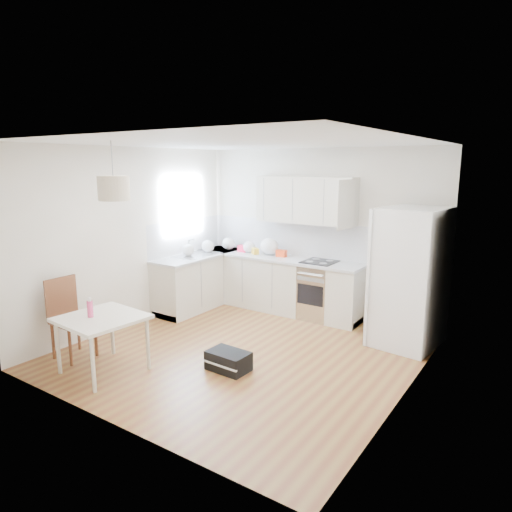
{
  "coord_description": "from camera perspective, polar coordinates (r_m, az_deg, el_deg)",
  "views": [
    {
      "loc": [
        3.31,
        -4.62,
        2.44
      ],
      "look_at": [
        -0.07,
        0.4,
        1.22
      ],
      "focal_mm": 32.0,
      "sensor_mm": 36.0,
      "label": 1
    }
  ],
  "objects": [
    {
      "name": "wall_right",
      "position": [
        4.9,
        18.81,
        -2.11
      ],
      "size": [
        0.0,
        4.2,
        4.2
      ],
      "primitive_type": "plane",
      "rotation": [
        1.57,
        0.0,
        -1.57
      ],
      "color": "beige",
      "rests_on": "floor"
    },
    {
      "name": "wall_back",
      "position": [
        7.57,
        7.69,
        3.0
      ],
      "size": [
        4.2,
        0.0,
        4.2
      ],
      "primitive_type": "plane",
      "rotation": [
        1.57,
        0.0,
        0.0
      ],
      "color": "beige",
      "rests_on": "floor"
    },
    {
      "name": "snack_orange",
      "position": [
        7.65,
        3.2,
        0.33
      ],
      "size": [
        0.17,
        0.11,
        0.12
      ],
      "primitive_type": "cube",
      "rotation": [
        0.0,
        0.0,
        0.04
      ],
      "color": "red",
      "rests_on": "counter_back"
    },
    {
      "name": "grocery_bag_e",
      "position": [
        7.78,
        -8.47,
        0.75
      ],
      "size": [
        0.22,
        0.19,
        0.2
      ],
      "primitive_type": "ellipsoid",
      "color": "white",
      "rests_on": "counter_left"
    },
    {
      "name": "backsplash_left",
      "position": [
        8.04,
        -8.79,
        2.45
      ],
      "size": [
        0.01,
        1.8,
        0.58
      ],
      "primitive_type": "cube",
      "color": "white",
      "rests_on": "wall_left"
    },
    {
      "name": "grocery_bag_c",
      "position": [
        7.79,
        1.68,
        1.2
      ],
      "size": [
        0.32,
        0.27,
        0.29
      ],
      "primitive_type": "ellipsoid",
      "color": "white",
      "rests_on": "counter_back"
    },
    {
      "name": "grocery_bag_b",
      "position": [
        7.99,
        -0.87,
        1.13
      ],
      "size": [
        0.22,
        0.19,
        0.2
      ],
      "primitive_type": "ellipsoid",
      "color": "white",
      "rests_on": "counter_back"
    },
    {
      "name": "counter_left",
      "position": [
        7.9,
        -7.16,
        0.05
      ],
      "size": [
        0.64,
        1.82,
        0.04
      ],
      "primitive_type": "cube",
      "color": "silver",
      "rests_on": "cabinets_left"
    },
    {
      "name": "floor",
      "position": [
        6.19,
        -1.53,
        -11.86
      ],
      "size": [
        4.2,
        4.2,
        0.0
      ],
      "primitive_type": "plane",
      "color": "brown",
      "rests_on": "ground"
    },
    {
      "name": "upper_cabinets",
      "position": [
        7.44,
        6.2,
        6.96
      ],
      "size": [
        1.7,
        0.32,
        0.75
      ],
      "primitive_type": "cube",
      "color": "beige",
      "rests_on": "wall_back"
    },
    {
      "name": "dining_table",
      "position": [
        5.72,
        -18.73,
        -7.88
      ],
      "size": [
        0.94,
        0.94,
        0.69
      ],
      "rotation": [
        0.0,
        0.0,
        -0.08
      ],
      "color": "beige",
      "rests_on": "floor"
    },
    {
      "name": "snack_yellow",
      "position": [
        7.86,
        -0.09,
        0.61
      ],
      "size": [
        0.17,
        0.17,
        0.1
      ],
      "primitive_type": "cube",
      "rotation": [
        0.0,
        0.0,
        -0.67
      ],
      "color": "gold",
      "rests_on": "counter_back"
    },
    {
      "name": "counter_back",
      "position": [
        7.68,
        2.59,
        -0.21
      ],
      "size": [
        3.02,
        0.64,
        0.04
      ],
      "primitive_type": "cube",
      "color": "silver",
      "rests_on": "cabinets_back"
    },
    {
      "name": "gym_bag",
      "position": [
        5.65,
        -3.47,
        -12.94
      ],
      "size": [
        0.51,
        0.35,
        0.23
      ],
      "primitive_type": "cube",
      "rotation": [
        0.0,
        0.0,
        -0.04
      ],
      "color": "black",
      "rests_on": "floor"
    },
    {
      "name": "backsplash_back",
      "position": [
        7.87,
        3.72,
        2.36
      ],
      "size": [
        3.0,
        0.01,
        0.58
      ],
      "primitive_type": "cube",
      "color": "white",
      "rests_on": "wall_back"
    },
    {
      "name": "range_oven",
      "position": [
        7.41,
        7.85,
        -4.39
      ],
      "size": [
        0.5,
        0.61,
        0.88
      ],
      "primitive_type": null,
      "color": "silver",
      "rests_on": "floor"
    },
    {
      "name": "cabinets_back",
      "position": [
        7.78,
        2.56,
        -3.52
      ],
      "size": [
        3.0,
        0.6,
        0.88
      ],
      "primitive_type": "cube",
      "color": "beige",
      "rests_on": "floor"
    },
    {
      "name": "cabinets_left",
      "position": [
        8.0,
        -7.07,
        -3.18
      ],
      "size": [
        0.6,
        1.8,
        0.88
      ],
      "primitive_type": "cube",
      "color": "beige",
      "rests_on": "floor"
    },
    {
      "name": "wall_left",
      "position": [
        7.2,
        -15.34,
        2.26
      ],
      "size": [
        0.0,
        4.2,
        4.2
      ],
      "primitive_type": "plane",
      "rotation": [
        1.57,
        0.0,
        1.57
      ],
      "color": "beige",
      "rests_on": "floor"
    },
    {
      "name": "snack_red",
      "position": [
        8.07,
        -1.65,
        0.95
      ],
      "size": [
        0.18,
        0.11,
        0.12
      ],
      "primitive_type": "cube",
      "rotation": [
        0.0,
        0.0,
        -0.04
      ],
      "color": "red",
      "rests_on": "counter_back"
    },
    {
      "name": "grocery_bag_d",
      "position": [
        8.07,
        -6.04,
        1.22
      ],
      "size": [
        0.23,
        0.2,
        0.21
      ],
      "primitive_type": "ellipsoid",
      "color": "white",
      "rests_on": "counter_back"
    },
    {
      "name": "pendant_lamp",
      "position": [
        5.39,
        -17.36,
        8.09
      ],
      "size": [
        0.39,
        0.39,
        0.27
      ],
      "primitive_type": "cylinder",
      "rotation": [
        0.0,
        0.0,
        -0.11
      ],
      "color": "#B6A48C",
      "rests_on": "ceiling"
    },
    {
      "name": "dining_chair",
      "position": [
        6.28,
        -21.92,
        -7.33
      ],
      "size": [
        0.44,
        0.44,
        1.03
      ],
      "primitive_type": null,
      "rotation": [
        0.0,
        0.0,
        -0.01
      ],
      "color": "#482A15",
      "rests_on": "floor"
    },
    {
      "name": "refrigerator",
      "position": [
        6.51,
        18.84,
        -2.54
      ],
      "size": [
        0.99,
        1.03,
        1.89
      ],
      "primitive_type": null,
      "rotation": [
        0.0,
        0.0,
        -0.11
      ],
      "color": "white",
      "rests_on": "floor"
    },
    {
      "name": "grocery_bag_a",
      "position": [
        8.28,
        -3.46,
        1.55
      ],
      "size": [
        0.24,
        0.21,
        0.22
      ],
      "primitive_type": "ellipsoid",
      "color": "white",
      "rests_on": "counter_back"
    },
    {
      "name": "window_glassblock",
      "position": [
        7.93,
        -9.13,
        6.25
      ],
      "size": [
        0.02,
        1.0,
        1.0
      ],
      "primitive_type": "cube",
      "color": "#BFE0F9",
      "rests_on": "wall_left"
    },
    {
      "name": "ceiling",
      "position": [
        5.69,
        -1.68,
        13.98
      ],
      "size": [
        4.2,
        4.2,
        0.0
      ],
      "primitive_type": "plane",
      "rotation": [
        3.14,
        0.0,
        0.0
      ],
      "color": "white",
      "rests_on": "wall_back"
    },
    {
      "name": "sink",
      "position": [
        7.86,
        -7.4,
        0.1
      ],
      "size": [
        0.5,
        0.8,
        0.16
      ],
      "primitive_type": null,
      "color": "silver",
      "rests_on": "counter_left"
    },
    {
      "name": "drink_bottle",
      "position": [
        5.69,
        -20.05,
        -6.05
      ],
      "size": [
        0.07,
        0.07,
        0.24
      ],
      "primitive_type": "cylinder",
      "rotation": [
        0.0,
        0.0,
        0.03
      ],
      "color": "#DF3E70",
      "rests_on": "dining_table"
    }
  ]
}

